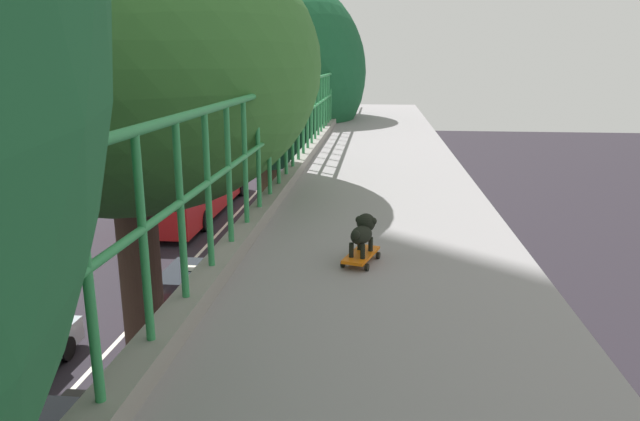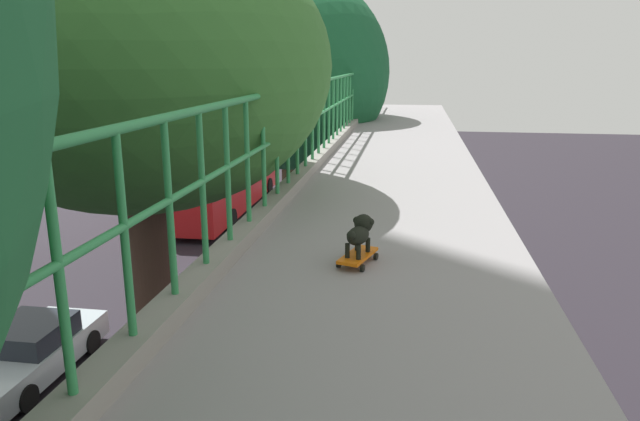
% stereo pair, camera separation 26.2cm
% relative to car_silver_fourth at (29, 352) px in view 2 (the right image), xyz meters
% --- Properties ---
extents(overpass_deck, '(2.43, 33.61, 0.50)m').
position_rel_car_silver_fourth_xyz_m(overpass_deck, '(8.68, -7.70, 5.07)').
color(overpass_deck, gray).
rests_on(overpass_deck, bridge_pier).
extents(green_railing, '(0.20, 31.93, 1.22)m').
position_rel_car_silver_fourth_xyz_m(green_railing, '(7.52, -7.70, 5.59)').
color(green_railing, gray).
rests_on(green_railing, overpass_deck).
extents(car_silver_fourth, '(1.88, 4.35, 1.34)m').
position_rel_car_silver_fourth_xyz_m(car_silver_fourth, '(0.00, 0.00, 0.00)').
color(car_silver_fourth, '#AAB8BE').
rests_on(car_silver_fourth, ground).
extents(car_red_taxi_fifth, '(1.85, 4.38, 1.67)m').
position_rel_car_silver_fourth_xyz_m(car_red_taxi_fifth, '(3.30, 4.15, 0.10)').
color(car_red_taxi_fifth, red).
rests_on(car_red_taxi_fifth, ground).
extents(city_bus, '(2.72, 11.19, 3.32)m').
position_rel_car_silver_fourth_xyz_m(city_bus, '(-0.21, 15.97, 1.25)').
color(city_bus, red).
rests_on(city_bus, ground).
extents(roadside_tree_mid, '(4.52, 4.52, 9.09)m').
position_rel_car_silver_fourth_xyz_m(roadside_tree_mid, '(5.74, -4.89, 6.67)').
color(roadside_tree_mid, '#4C3429').
rests_on(roadside_tree_mid, ground).
extents(roadside_tree_far, '(5.21, 5.21, 9.74)m').
position_rel_car_silver_fourth_xyz_m(roadside_tree_far, '(5.69, 4.07, 6.46)').
color(roadside_tree_far, brown).
rests_on(roadside_tree_far, ground).
extents(toy_skateboard, '(0.30, 0.48, 0.08)m').
position_rel_car_silver_fourth_xyz_m(toy_skateboard, '(8.55, -7.20, 5.38)').
color(toy_skateboard, orange).
rests_on(toy_skateboard, overpass_deck).
extents(small_dog, '(0.22, 0.37, 0.29)m').
position_rel_car_silver_fourth_xyz_m(small_dog, '(8.56, -7.17, 5.57)').
color(small_dog, black).
rests_on(small_dog, toy_skateboard).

